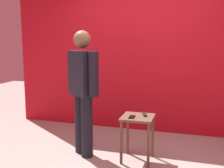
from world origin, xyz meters
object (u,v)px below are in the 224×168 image
(standing_person, at_px, (83,87))
(side_table, at_px, (138,126))
(cell_phone, at_px, (132,117))
(tv_remote, at_px, (145,114))

(standing_person, height_order, side_table, standing_person)
(cell_phone, relative_size, tv_remote, 0.85)
(standing_person, bearing_deg, cell_phone, -3.81)
(standing_person, xyz_separation_m, side_table, (0.76, 0.02, -0.48))
(cell_phone, xyz_separation_m, tv_remote, (0.14, 0.15, 0.01))
(standing_person, distance_m, side_table, 0.90)
(side_table, bearing_deg, standing_person, -178.37)
(cell_phone, height_order, tv_remote, tv_remote)
(standing_person, height_order, cell_phone, standing_person)
(side_table, bearing_deg, cell_phone, -132.66)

